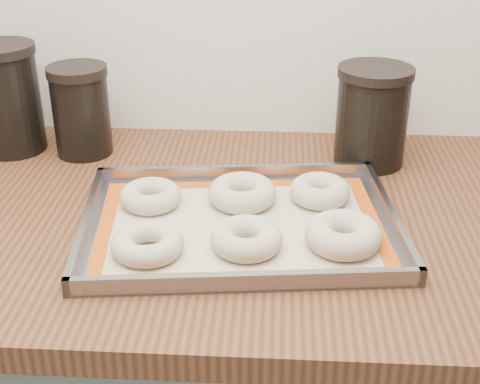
# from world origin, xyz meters

# --- Properties ---
(countertop) EXTENTS (3.06, 0.68, 0.04)m
(countertop) POSITION_xyz_m (0.00, 1.68, 0.88)
(countertop) COLOR brown
(countertop) RESTS_ON cabinet
(baking_tray) EXTENTS (0.49, 0.38, 0.03)m
(baking_tray) POSITION_xyz_m (0.16, 1.62, 0.91)
(baking_tray) COLOR gray
(baking_tray) RESTS_ON countertop
(baking_mat) EXTENTS (0.45, 0.33, 0.00)m
(baking_mat) POSITION_xyz_m (0.16, 1.62, 0.90)
(baking_mat) COLOR #C6B793
(baking_mat) RESTS_ON baking_tray
(bagel_front_left) EXTENTS (0.12, 0.12, 0.03)m
(bagel_front_left) POSITION_xyz_m (0.03, 1.53, 0.92)
(bagel_front_left) COLOR #BFB094
(bagel_front_left) RESTS_ON baking_mat
(bagel_front_mid) EXTENTS (0.10, 0.10, 0.03)m
(bagel_front_mid) POSITION_xyz_m (0.17, 1.55, 0.92)
(bagel_front_mid) COLOR #BFB094
(bagel_front_mid) RESTS_ON baking_mat
(bagel_front_right) EXTENTS (0.11, 0.11, 0.04)m
(bagel_front_right) POSITION_xyz_m (0.30, 1.57, 0.92)
(bagel_front_right) COLOR #BFB094
(bagel_front_right) RESTS_ON baking_mat
(bagel_back_left) EXTENTS (0.11, 0.11, 0.03)m
(bagel_back_left) POSITION_xyz_m (0.01, 1.67, 0.92)
(bagel_back_left) COLOR #BFB094
(bagel_back_left) RESTS_ON baking_mat
(bagel_back_mid) EXTENTS (0.12, 0.12, 0.04)m
(bagel_back_mid) POSITION_xyz_m (0.15, 1.69, 0.92)
(bagel_back_mid) COLOR #BFB094
(bagel_back_mid) RESTS_ON baking_mat
(bagel_back_right) EXTENTS (0.12, 0.12, 0.03)m
(bagel_back_right) POSITION_xyz_m (0.28, 1.70, 0.92)
(bagel_back_right) COLOR #BFB094
(bagel_back_right) RESTS_ON baking_mat
(canister_left) EXTENTS (0.12, 0.12, 0.20)m
(canister_left) POSITION_xyz_m (-0.28, 1.89, 1.00)
(canister_left) COLOR black
(canister_left) RESTS_ON countertop
(canister_mid) EXTENTS (0.11, 0.11, 0.16)m
(canister_mid) POSITION_xyz_m (-0.15, 1.88, 0.98)
(canister_mid) COLOR black
(canister_mid) RESTS_ON countertop
(canister_right) EXTENTS (0.13, 0.13, 0.17)m
(canister_right) POSITION_xyz_m (0.37, 1.87, 0.99)
(canister_right) COLOR black
(canister_right) RESTS_ON countertop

